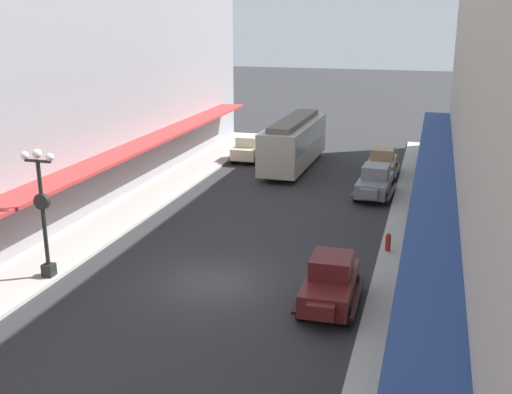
# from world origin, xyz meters

# --- Properties ---
(ground_plane) EXTENTS (200.00, 200.00, 0.00)m
(ground_plane) POSITION_xyz_m (0.00, 0.00, 0.00)
(ground_plane) COLOR #2D2D30
(sidewalk_left) EXTENTS (3.00, 60.00, 0.15)m
(sidewalk_left) POSITION_xyz_m (-7.50, 0.00, 0.07)
(sidewalk_left) COLOR #B7B5AD
(sidewalk_left) RESTS_ON ground
(sidewalk_right) EXTENTS (3.00, 60.00, 0.15)m
(sidewalk_right) POSITION_xyz_m (7.50, 0.00, 0.07)
(sidewalk_right) COLOR #B7B5AD
(sidewalk_right) RESTS_ON ground
(parked_car_0) EXTENTS (2.16, 4.27, 1.84)m
(parked_car_0) POSITION_xyz_m (4.84, 18.60, 0.94)
(parked_car_0) COLOR #997F5B
(parked_car_0) RESTS_ON ground
(parked_car_1) EXTENTS (2.31, 4.32, 1.84)m
(parked_car_1) POSITION_xyz_m (4.89, 13.69, 0.94)
(parked_car_1) COLOR slate
(parked_car_1) RESTS_ON ground
(parked_car_2) EXTENTS (2.15, 4.26, 1.84)m
(parked_car_2) POSITION_xyz_m (-4.73, 20.60, 0.94)
(parked_car_2) COLOR beige
(parked_car_2) RESTS_ON ground
(parked_car_3) EXTENTS (2.21, 4.29, 1.84)m
(parked_car_3) POSITION_xyz_m (4.72, -0.68, 0.94)
(parked_car_3) COLOR #591919
(parked_car_3) RESTS_ON ground
(streetcar) EXTENTS (2.69, 9.65, 3.46)m
(streetcar) POSITION_xyz_m (-1.16, 19.23, 1.90)
(streetcar) COLOR #ADA899
(streetcar) RESTS_ON ground
(lamp_post_with_clock) EXTENTS (1.42, 0.44, 5.16)m
(lamp_post_with_clock) POSITION_xyz_m (-6.40, -1.55, 2.99)
(lamp_post_with_clock) COLOR black
(lamp_post_with_clock) RESTS_ON sidewalk_left
(fire_hydrant) EXTENTS (0.24, 0.24, 0.82)m
(fire_hydrant) POSITION_xyz_m (6.35, 4.97, 0.56)
(fire_hydrant) COLOR #B21E19
(fire_hydrant) RESTS_ON sidewalk_right
(pedestrian_0) EXTENTS (0.36, 0.28, 1.67)m
(pedestrian_0) POSITION_xyz_m (8.36, -2.78, 1.01)
(pedestrian_0) COLOR slate
(pedestrian_0) RESTS_ON sidewalk_right
(pedestrian_1) EXTENTS (0.36, 0.28, 1.67)m
(pedestrian_1) POSITION_xyz_m (7.66, 7.62, 1.01)
(pedestrian_1) COLOR slate
(pedestrian_1) RESTS_ON sidewalk_right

